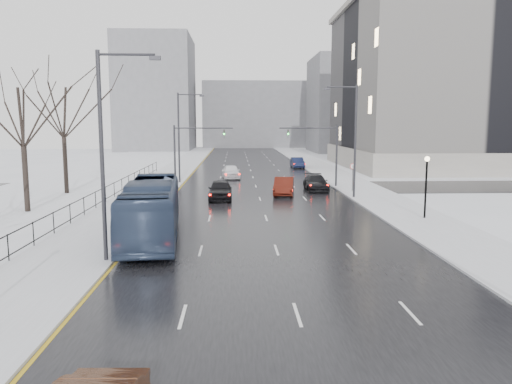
{
  "coord_description": "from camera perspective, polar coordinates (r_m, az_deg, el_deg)",
  "views": [
    {
      "loc": [
        -2.13,
        -3.63,
        6.68
      ],
      "look_at": [
        -0.89,
        26.64,
        2.5
      ],
      "focal_mm": 35.0,
      "sensor_mm": 36.0,
      "label": 1
    }
  ],
  "objects": [
    {
      "name": "mast_signal_left",
      "position": [
        51.95,
        -8.11,
        4.94
      ],
      "size": [
        6.1,
        0.33,
        6.5
      ],
      "color": "#2D2D33",
      "rests_on": "ground"
    },
    {
      "name": "sedan_right_far",
      "position": [
        50.16,
        6.87,
        1.07
      ],
      "size": [
        2.19,
        5.27,
        1.52
      ],
      "primitive_type": "imported",
      "rotation": [
        0.0,
        0.0,
        -0.01
      ],
      "color": "black",
      "rests_on": "road"
    },
    {
      "name": "lamppost_r_mid",
      "position": [
        36.29,
        18.89,
        1.52
      ],
      "size": [
        0.36,
        0.36,
        4.28
      ],
      "color": "black",
      "rests_on": "sidewalk_right"
    },
    {
      "name": "bldg_far_left",
      "position": [
        130.36,
        -11.31,
        10.92
      ],
      "size": [
        18.0,
        22.0,
        28.0
      ],
      "primitive_type": "cube",
      "color": "slate",
      "rests_on": "ground"
    },
    {
      "name": "bldg_far_center",
      "position": [
        143.78,
        0.1,
        8.78
      ],
      "size": [
        30.0,
        18.0,
        18.0
      ],
      "primitive_type": "cube",
      "color": "slate",
      "rests_on": "ground"
    },
    {
      "name": "sedan_center_far",
      "position": [
        60.51,
        -2.86,
        2.34
      ],
      "size": [
        2.4,
        5.08,
        1.68
      ],
      "primitive_type": "imported",
      "rotation": [
        0.0,
        0.0,
        0.09
      ],
      "color": "white",
      "rests_on": "road"
    },
    {
      "name": "tree_park_e",
      "position": [
        50.71,
        -20.79,
        -0.23
      ],
      "size": [
        9.45,
        9.45,
        13.5
      ],
      "primitive_type": null,
      "color": "black",
      "rests_on": "ground"
    },
    {
      "name": "streetlight_l_far",
      "position": [
        55.97,
        -8.59,
        6.68
      ],
      "size": [
        2.95,
        0.25,
        10.0
      ],
      "color": "#2D2D33",
      "rests_on": "ground"
    },
    {
      "name": "streetlight_l_near",
      "position": [
        24.41,
        -16.72,
        5.03
      ],
      "size": [
        2.95,
        0.25,
        10.0
      ],
      "color": "#2D2D33",
      "rests_on": "ground"
    },
    {
      "name": "road",
      "position": [
        64.01,
        -0.42,
        1.88
      ],
      "size": [
        16.0,
        150.0,
        0.04
      ],
      "primitive_type": "cube",
      "color": "black",
      "rests_on": "ground"
    },
    {
      "name": "streetlight_r_mid",
      "position": [
        44.84,
        11.0,
        6.35
      ],
      "size": [
        2.95,
        0.25,
        10.0
      ],
      "color": "#2D2D33",
      "rests_on": "ground"
    },
    {
      "name": "tree_park_d",
      "position": [
        41.31,
        -24.62,
        -2.17
      ],
      "size": [
        8.75,
        8.75,
        12.5
      ],
      "primitive_type": null,
      "color": "black",
      "rests_on": "ground"
    },
    {
      "name": "sidewalk_left",
      "position": [
        64.52,
        -9.79,
        1.87
      ],
      "size": [
        5.0,
        150.0,
        0.16
      ],
      "primitive_type": "cube",
      "color": "silver",
      "rests_on": "ground"
    },
    {
      "name": "park_strip",
      "position": [
        66.42,
        -17.94,
        1.75
      ],
      "size": [
        14.0,
        150.0,
        0.12
      ],
      "primitive_type": "cube",
      "color": "white",
      "rests_on": "ground"
    },
    {
      "name": "no_uturn_sign",
      "position": [
        49.15,
        11.01,
        2.6
      ],
      "size": [
        0.6,
        0.06,
        2.7
      ],
      "color": "#2D2D33",
      "rests_on": "sidewalk_right"
    },
    {
      "name": "sedan_right_distant",
      "position": [
        75.18,
        4.74,
        3.36
      ],
      "size": [
        1.79,
        4.77,
        1.56
      ],
      "primitive_type": "imported",
      "rotation": [
        0.0,
        0.0,
        0.03
      ],
      "color": "#151D3F",
      "rests_on": "road"
    },
    {
      "name": "bldg_far_right",
      "position": [
        122.47,
        12.08,
        9.71
      ],
      "size": [
        24.0,
        20.0,
        22.0
      ],
      "primitive_type": "cube",
      "color": "slate",
      "rests_on": "ground"
    },
    {
      "name": "cross_road",
      "position": [
        52.1,
        0.02,
        0.51
      ],
      "size": [
        130.0,
        10.0,
        0.04
      ],
      "primitive_type": "cube",
      "color": "black",
      "rests_on": "ground"
    },
    {
      "name": "civic_building",
      "position": [
        84.37,
        24.18,
        10.26
      ],
      "size": [
        41.0,
        31.0,
        24.8
      ],
      "color": "gray",
      "rests_on": "ground"
    },
    {
      "name": "bus",
      "position": [
        29.38,
        -11.85,
        -1.99
      ],
      "size": [
        4.01,
        12.42,
        3.4
      ],
      "primitive_type": "imported",
      "rotation": [
        0.0,
        0.0,
        0.1
      ],
      "color": "navy",
      "rests_on": "road"
    },
    {
      "name": "sedan_center_near",
      "position": [
        43.87,
        -4.11,
        0.26
      ],
      "size": [
        2.08,
        5.07,
        1.72
      ],
      "primitive_type": "imported",
      "rotation": [
        0.0,
        0.0,
        0.01
      ],
      "color": "black",
      "rests_on": "road"
    },
    {
      "name": "sidewalk_right",
      "position": [
        65.21,
        8.85,
        1.95
      ],
      "size": [
        5.0,
        150.0,
        0.16
      ],
      "primitive_type": "cube",
      "color": "silver",
      "rests_on": "ground"
    },
    {
      "name": "iron_fence",
      "position": [
        35.81,
        -19.99,
        -1.9
      ],
      "size": [
        0.06,
        70.0,
        1.3
      ],
      "color": "black",
      "rests_on": "sidewalk_left"
    },
    {
      "name": "sedan_right_near",
      "position": [
        46.59,
        3.21,
        0.68
      ],
      "size": [
        2.44,
        5.23,
        1.66
      ],
      "primitive_type": "imported",
      "rotation": [
        0.0,
        0.0,
        -0.14
      ],
      "color": "#4D150D",
      "rests_on": "road"
    },
    {
      "name": "mast_signal_right",
      "position": [
        52.55,
        8.06,
        4.97
      ],
      "size": [
        6.1,
        0.33,
        6.5
      ],
      "color": "#2D2D33",
      "rests_on": "ground"
    }
  ]
}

